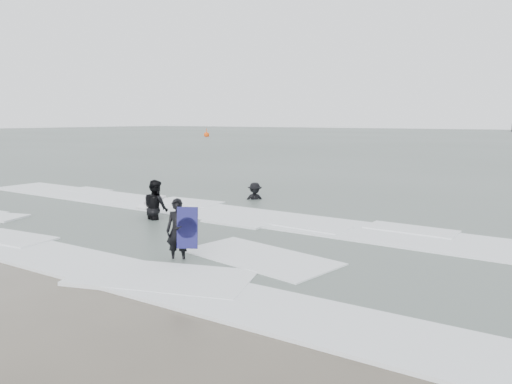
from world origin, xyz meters
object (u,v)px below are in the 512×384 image
Objects in this scene: surfer_centre at (179,262)px; buoy at (207,135)px; surfer_breaker at (255,201)px; surfer_wading at (156,220)px.

buoy is (-51.26, 63.02, 0.42)m from surfer_centre.
surfer_centre is 8.94m from surfer_breaker.
buoy is (-47.84, 54.76, 0.42)m from surfer_breaker.
surfer_centre is 0.93× the size of buoy.
surfer_wading is 1.16× the size of buoy.
surfer_centre is at bearing 158.67° from surfer_wading.
buoy reaches higher than surfer_wading.
surfer_breaker is at bearing 87.00° from surfer_centre.
buoy is at bearing -33.98° from surfer_wading.
surfer_centre is 0.95× the size of surfer_breaker.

